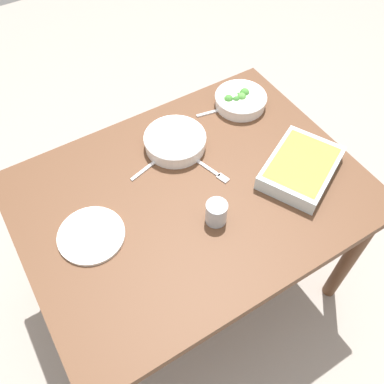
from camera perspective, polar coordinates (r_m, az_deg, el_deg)
The scene contains 10 objects.
ground_plane at distance 2.11m, azimuth 0.00°, elevation -12.01°, with size 6.00×6.00×0.00m, color #9E9389.
dining_table at distance 1.55m, azimuth 0.00°, elevation -1.98°, with size 1.20×0.90×0.74m.
stew_bowl at distance 1.59m, azimuth -2.32°, elevation 6.98°, with size 0.24×0.24×0.06m.
broccoli_bowl at distance 1.77m, azimuth 6.61°, elevation 12.38°, with size 0.21×0.21×0.07m.
baking_dish at distance 1.55m, azimuth 14.62°, elevation 3.29°, with size 0.37×0.33×0.06m.
drink_cup at distance 1.38m, azimuth 3.32°, elevation -2.91°, with size 0.07×0.07×0.08m.
side_plate at distance 1.41m, azimuth -13.55°, elevation -5.74°, with size 0.22×0.22×0.01m, color white.
spoon_by_stew at distance 1.56m, azimuth -5.20°, elevation 4.06°, with size 0.17×0.07×0.01m.
spoon_by_broccoli at distance 1.76m, azimuth 4.15°, elevation 11.20°, with size 0.18×0.05×0.01m.
fork_on_table at distance 1.53m, azimuth 2.72°, elevation 2.92°, with size 0.07×0.17×0.01m.
Camera 1 is at (0.46, 0.75, 1.92)m, focal length 39.18 mm.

